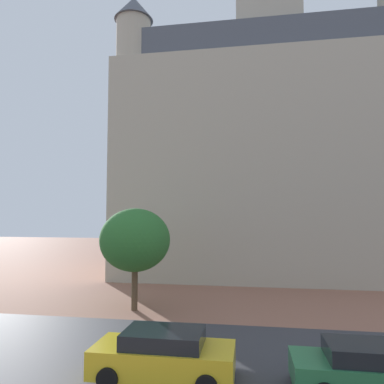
{
  "coord_description": "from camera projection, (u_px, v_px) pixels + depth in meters",
  "views": [
    {
      "loc": [
        2.59,
        -4.44,
        5.03
      ],
      "look_at": [
        0.32,
        9.55,
        5.98
      ],
      "focal_mm": 32.68,
      "sensor_mm": 36.0,
      "label": 1
    }
  ],
  "objects": [
    {
      "name": "ground_plane",
      "position": [
        186.0,
        338.0,
        14.3
      ],
      "size": [
        120.0,
        120.0,
        0.0
      ],
      "primitive_type": "plane",
      "color": "#93604C"
    },
    {
      "name": "landmark_building",
      "position": [
        260.0,
        151.0,
        31.2
      ],
      "size": [
        23.54,
        12.91,
        33.34
      ],
      "color": "#B2A893",
      "rests_on": "ground_plane"
    },
    {
      "name": "street_asphalt_strip",
      "position": [
        177.0,
        357.0,
        12.43
      ],
      "size": [
        120.0,
        7.93,
        0.0
      ],
      "primitive_type": "cube",
      "color": "#38383D",
      "rests_on": "ground_plane"
    },
    {
      "name": "tree_curb_far",
      "position": [
        135.0,
        240.0,
        18.78
      ],
      "size": [
        3.77,
        3.77,
        5.42
      ],
      "color": "brown",
      "rests_on": "ground_plane"
    },
    {
      "name": "car_yellow",
      "position": [
        164.0,
        355.0,
        10.77
      ],
      "size": [
        4.36,
        2.03,
        1.49
      ],
      "color": "gold",
      "rests_on": "ground_plane"
    },
    {
      "name": "car_green",
      "position": [
        373.0,
        370.0,
        9.81
      ],
      "size": [
        4.43,
        1.93,
        1.41
      ],
      "color": "#287042",
      "rests_on": "ground_plane"
    }
  ]
}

